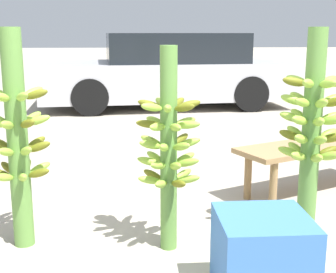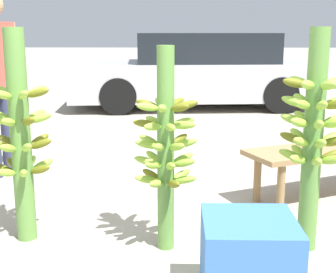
{
  "view_description": "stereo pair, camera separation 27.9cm",
  "coord_description": "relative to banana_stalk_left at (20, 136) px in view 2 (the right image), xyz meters",
  "views": [
    {
      "loc": [
        -0.16,
        -2.42,
        1.32
      ],
      "look_at": [
        0.05,
        0.48,
        0.67
      ],
      "focal_mm": 50.0,
      "sensor_mm": 36.0,
      "label": 1
    },
    {
      "loc": [
        0.12,
        -2.43,
        1.32
      ],
      "look_at": [
        0.05,
        0.48,
        0.67
      ],
      "focal_mm": 50.0,
      "sensor_mm": 36.0,
      "label": 2
    }
  ],
  "objects": [
    {
      "name": "parked_car",
      "position": [
        1.32,
        5.7,
        -0.05
      ],
      "size": [
        4.48,
        2.18,
        1.31
      ],
      "rotation": [
        0.0,
        0.0,
        1.65
      ],
      "color": "#B7B7BC",
      "rests_on": "ground_plane"
    },
    {
      "name": "produce_crate",
      "position": [
        1.34,
        -0.74,
        -0.47
      ],
      "size": [
        0.45,
        0.45,
        0.45
      ],
      "color": "#386BB2",
      "rests_on": "ground_plane"
    },
    {
      "name": "banana_stalk_left",
      "position": [
        0.0,
        0.0,
        0.0
      ],
      "size": [
        0.42,
        0.42,
        1.36
      ],
      "color": "#5B8C3D",
      "rests_on": "ground_plane"
    },
    {
      "name": "ground_plane",
      "position": [
        0.87,
        -0.41,
        -0.69
      ],
      "size": [
        80.0,
        80.0,
        0.0
      ],
      "primitive_type": "plane",
      "color": "#A89E8C"
    },
    {
      "name": "market_bench",
      "position": [
        2.23,
        0.84,
        -0.32
      ],
      "size": [
        1.51,
        1.0,
        0.43
      ],
      "rotation": [
        0.0,
        0.0,
        0.43
      ],
      "color": "#99754C",
      "rests_on": "ground_plane"
    },
    {
      "name": "banana_stalk_center",
      "position": [
        0.92,
        -0.11,
        -0.04
      ],
      "size": [
        0.4,
        0.4,
        1.25
      ],
      "color": "#5B8C3D",
      "rests_on": "ground_plane"
    },
    {
      "name": "banana_stalk_right",
      "position": [
        1.8,
        -0.1,
        0.04
      ],
      "size": [
        0.41,
        0.41,
        1.36
      ],
      "color": "#5B8C3D",
      "rests_on": "ground_plane"
    }
  ]
}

